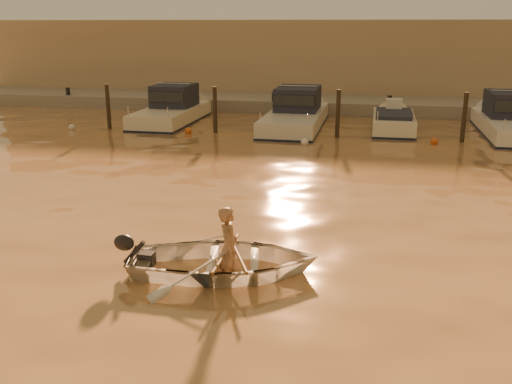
% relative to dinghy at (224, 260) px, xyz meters
% --- Properties ---
extents(ground_plane, '(160.00, 160.00, 0.00)m').
position_rel_dinghy_xyz_m(ground_plane, '(1.36, 0.28, -0.25)').
color(ground_plane, brown).
rests_on(ground_plane, ground).
extents(dinghy, '(4.05, 3.24, 0.75)m').
position_rel_dinghy_xyz_m(dinghy, '(0.00, 0.00, 0.00)').
color(dinghy, silver).
rests_on(dinghy, ground_plane).
extents(person, '(0.50, 0.66, 1.63)m').
position_rel_dinghy_xyz_m(person, '(0.10, 0.02, 0.26)').
color(person, '#936949').
rests_on(person, dinghy).
extents(outboard_motor, '(0.96, 0.57, 0.70)m').
position_rel_dinghy_xyz_m(outboard_motor, '(-1.47, -0.29, 0.03)').
color(outboard_motor, black).
rests_on(outboard_motor, dinghy).
extents(oar_port, '(0.88, 1.95, 0.13)m').
position_rel_dinghy_xyz_m(oar_port, '(0.25, 0.05, 0.17)').
color(oar_port, olive).
rests_on(oar_port, dinghy).
extents(oar_starboard, '(0.10, 2.10, 0.13)m').
position_rel_dinghy_xyz_m(oar_starboard, '(0.05, 0.01, 0.17)').
color(oar_starboard, brown).
rests_on(oar_starboard, dinghy).
extents(moored_boat_1, '(2.27, 6.74, 1.75)m').
position_rel_dinghy_xyz_m(moored_boat_1, '(-6.98, 16.28, 0.37)').
color(moored_boat_1, beige).
rests_on(moored_boat_1, ground_plane).
extents(moored_boat_2, '(2.41, 8.03, 1.75)m').
position_rel_dinghy_xyz_m(moored_boat_2, '(-0.92, 16.28, 0.37)').
color(moored_boat_2, beige).
rests_on(moored_boat_2, ground_plane).
extents(moored_boat_3, '(1.78, 5.24, 0.95)m').
position_rel_dinghy_xyz_m(moored_boat_3, '(3.50, 16.28, -0.03)').
color(moored_boat_3, beige).
rests_on(moored_boat_3, ground_plane).
extents(piling_0, '(0.18, 0.18, 2.20)m').
position_rel_dinghy_xyz_m(piling_0, '(-9.14, 14.08, 0.65)').
color(piling_0, '#2D2319').
rests_on(piling_0, ground_plane).
extents(piling_1, '(0.18, 0.18, 2.20)m').
position_rel_dinghy_xyz_m(piling_1, '(-4.14, 14.08, 0.65)').
color(piling_1, '#2D2319').
rests_on(piling_1, ground_plane).
extents(piling_2, '(0.18, 0.18, 2.20)m').
position_rel_dinghy_xyz_m(piling_2, '(1.16, 14.08, 0.65)').
color(piling_2, '#2D2319').
rests_on(piling_2, ground_plane).
extents(piling_3, '(0.18, 0.18, 2.20)m').
position_rel_dinghy_xyz_m(piling_3, '(6.16, 14.08, 0.65)').
color(piling_3, '#2D2319').
rests_on(piling_3, ground_plane).
extents(fender_a, '(0.30, 0.30, 0.30)m').
position_rel_dinghy_xyz_m(fender_a, '(-10.68, 13.47, -0.15)').
color(fender_a, silver).
rests_on(fender_a, ground_plane).
extents(fender_b, '(0.30, 0.30, 0.30)m').
position_rel_dinghy_xyz_m(fender_b, '(-5.27, 13.74, -0.15)').
color(fender_b, '#D25318').
rests_on(fender_b, ground_plane).
extents(fender_c, '(0.30, 0.30, 0.30)m').
position_rel_dinghy_xyz_m(fender_c, '(0.01, 12.33, -0.15)').
color(fender_c, silver).
rests_on(fender_c, ground_plane).
extents(fender_d, '(0.30, 0.30, 0.30)m').
position_rel_dinghy_xyz_m(fender_d, '(5.03, 13.50, -0.15)').
color(fender_d, '#C84E17').
rests_on(fender_d, ground_plane).
extents(quay, '(52.00, 4.00, 1.00)m').
position_rel_dinghy_xyz_m(quay, '(1.36, 21.78, -0.10)').
color(quay, gray).
rests_on(quay, ground_plane).
extents(waterfront_building, '(46.00, 7.00, 4.80)m').
position_rel_dinghy_xyz_m(waterfront_building, '(1.36, 27.28, 2.15)').
color(waterfront_building, '#9E8466').
rests_on(waterfront_building, quay).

